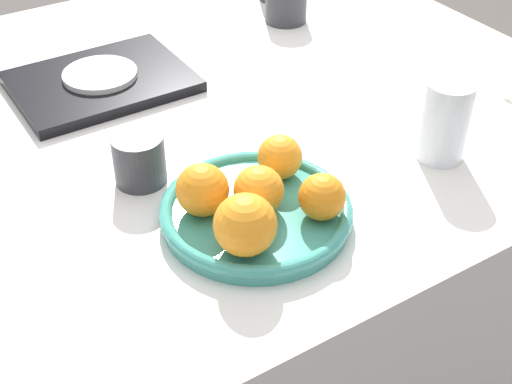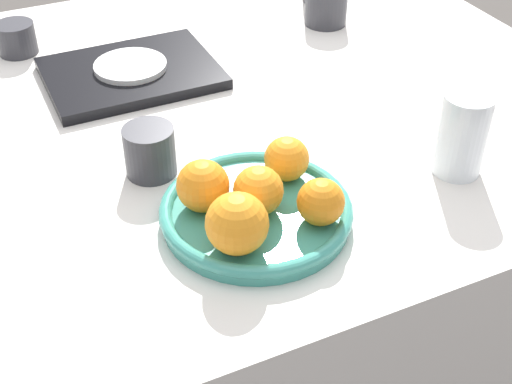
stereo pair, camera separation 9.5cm
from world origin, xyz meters
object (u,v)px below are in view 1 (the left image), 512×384
Objects in this scene: orange_2 at (202,190)px; orange_3 at (245,225)px; fruit_platter at (256,212)px; orange_1 at (280,157)px; serving_tray at (101,82)px; orange_4 at (322,197)px; water_glass at (445,121)px; cup_0 at (139,159)px; orange_0 at (259,190)px; side_plate at (100,74)px; cup_1 at (286,3)px.

orange_2 is 0.10m from orange_3.
orange_1 reaches higher than fruit_platter.
fruit_platter is at bearing -28.56° from orange_2.
orange_4 is at bearing -78.96° from serving_tray.
water_glass is 0.46m from cup_0.
orange_1 is 0.89× the size of orange_2.
cup_0 is at bearing -101.17° from serving_tray.
orange_4 is 0.26m from water_glass.
water_glass is at bearing -53.43° from serving_tray.
cup_0 is (-0.16, 0.23, -0.01)m from orange_4.
orange_3 is at bearing -134.27° from orange_0.
orange_3 is (-0.12, -0.11, 0.01)m from orange_1.
orange_0 is 0.08m from orange_4.
fruit_platter is 4.11× the size of orange_1.
orange_2 is 0.16m from orange_4.
orange_1 is at bearing 37.25° from orange_0.
fruit_platter is at bearing -85.62° from serving_tray.
serving_tray is at bearing 101.04° from orange_4.
orange_4 is 0.28m from cup_0.
fruit_platter is at bearing 176.79° from water_glass.
water_glass is at bearing 6.56° from orange_3.
fruit_platter is 0.47m from side_plate.
orange_1 is 0.17m from orange_3.
orange_4 is 0.48× the size of side_plate.
orange_1 is at bearing 88.06° from orange_4.
water_glass is 1.69× the size of cup_0.
cup_1 is (0.46, 0.59, -0.02)m from orange_3.
cup_1 is at bearing 7.78° from side_plate.
cup_1 reaches higher than fruit_platter.
fruit_platter is 2.07× the size of water_glass.
orange_4 reaches higher than cup_0.
orange_0 is at bearing 45.73° from orange_3.
orange_0 is 0.32m from water_glass.
water_glass reaches higher than orange_3.
orange_3 reaches higher than orange_1.
water_glass is 0.42× the size of serving_tray.
fruit_platter is at bearing -60.95° from cup_0.
side_plate is (0.03, 0.43, -0.03)m from orange_2.
cup_1 is (0.33, 0.48, -0.01)m from orange_1.
serving_tray is 3.50× the size of cup_1.
orange_0 is at bearing 177.52° from water_glass.
orange_1 and orange_4 have the same top height.
water_glass is at bearing -2.48° from orange_0.
fruit_platter is 0.08m from orange_2.
orange_2 is 0.44m from side_plate.
cup_0 is at bearing 155.80° from water_glass.
orange_1 reaches higher than cup_0.
orange_1 reaches higher than serving_tray.
orange_4 reaches higher than cup_1.
serving_tray is (-0.10, 0.53, -0.04)m from orange_4.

